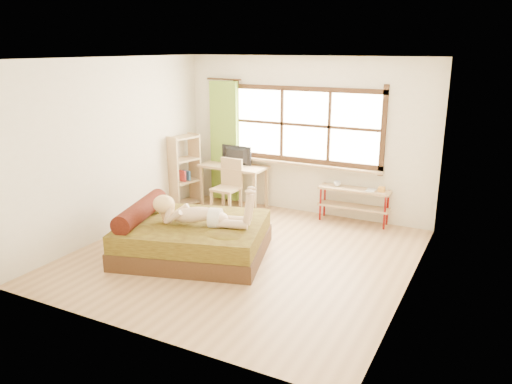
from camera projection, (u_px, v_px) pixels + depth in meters
The scene contains 18 objects.
floor at pixel (244, 256), 7.05m from camera, with size 4.50×4.50×0.00m, color #9E754C.
ceiling at pixel (242, 58), 6.29m from camera, with size 4.50×4.50×0.00m, color white.
wall_back at pixel (305, 137), 8.59m from camera, with size 4.50×4.50×0.00m, color silver.
wall_front at pixel (130, 210), 4.75m from camera, with size 4.50×4.50×0.00m, color silver.
wall_left at pixel (114, 148), 7.66m from camera, with size 4.50×4.50×0.00m, color silver.
wall_right at pixel (416, 183), 5.69m from camera, with size 4.50×4.50×0.00m, color silver.
window at pixel (305, 128), 8.52m from camera, with size 2.80×0.16×1.46m.
curtain at pixel (224, 142), 9.23m from camera, with size 0.55×0.10×2.20m, color #557E22.
bed at pixel (190, 237), 7.02m from camera, with size 2.33×2.07×0.75m.
woman at pixel (200, 204), 6.76m from camera, with size 1.38×0.39×0.59m, color #D5AF89, non-canonical shape.
kitten at pixel (156, 205), 7.32m from camera, with size 0.30×0.12×0.24m, color black, non-canonical shape.
desk at pixel (234, 171), 9.08m from camera, with size 1.24×0.60×0.77m.
monitor at pixel (235, 156), 9.05m from camera, with size 0.60×0.08×0.35m, color black.
chair at pixel (229, 183), 8.76m from camera, with size 0.44×0.44×0.96m.
pipe_shelf at pixel (355, 198), 8.27m from camera, with size 1.19×0.33×0.67m.
cup at pixel (337, 184), 8.35m from camera, with size 0.11×0.11×0.09m, color gray.
book at pixel (366, 190), 8.14m from camera, with size 0.15×0.20×0.02m, color gray.
bookshelf at pixel (184, 171), 9.10m from camera, with size 0.45×0.63×1.31m.
Camera 1 is at (3.13, -5.72, 2.85)m, focal length 35.00 mm.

